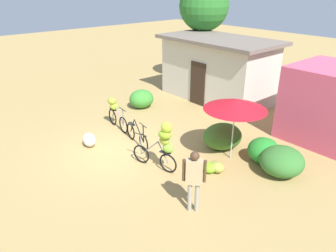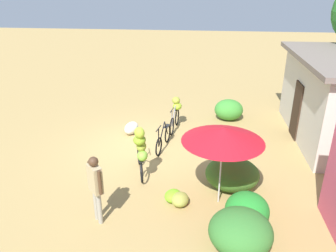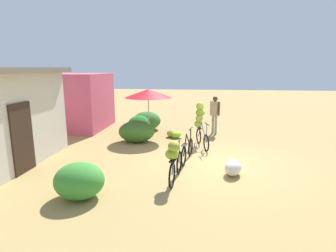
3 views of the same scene
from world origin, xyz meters
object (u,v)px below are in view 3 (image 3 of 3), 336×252
Objects in this scene: shop_pink at (77,101)px; market_umbrella at (148,93)px; bicycle_leftmost at (174,158)px; bicycle_center_loaded at (200,121)px; banana_pile_on_ground at (174,134)px; bicycle_near_pile at (187,150)px; produce_sack at (233,167)px; person_vendor at (215,111)px.

shop_pink is 1.54× the size of market_umbrella.
market_umbrella is at bearing 18.29° from bicycle_leftmost.
market_umbrella is 2.53m from bicycle_center_loaded.
banana_pile_on_ground is (1.06, 1.11, -0.80)m from bicycle_center_loaded.
bicycle_near_pile reaches higher than produce_sack.
bicycle_center_loaded reaches higher than banana_pile_on_ground.
person_vendor is (1.95, -0.65, 0.10)m from bicycle_center_loaded.
bicycle_leftmost is 5.82m from person_vendor.
shop_pink is at bearing 52.25° from produce_sack.
bicycle_leftmost is at bearing 115.27° from produce_sack.
market_umbrella is at bearing 67.71° from bicycle_center_loaded.
banana_pile_on_ground is 2.17m from person_vendor.
bicycle_leftmost is 0.97× the size of bicycle_center_loaded.
bicycle_leftmost reaches higher than banana_pile_on_ground.
bicycle_center_loaded is 2.06m from person_vendor.
shop_pink is at bearing 74.43° from banana_pile_on_ground.
bicycle_near_pile is at bearing 168.31° from bicycle_center_loaded.
bicycle_near_pile is 3.06m from banana_pile_on_ground.
bicycle_near_pile is at bearing -127.55° from shop_pink.
shop_pink is 7.19m from bicycle_near_pile.
produce_sack is at bearing -162.56° from bicycle_center_loaded.
bicycle_leftmost is at bearing 171.92° from bicycle_near_pile.
shop_pink is 1.99× the size of bicycle_leftmost.
market_umbrella is 5.22m from produce_sack.
bicycle_leftmost is 2.15× the size of banana_pile_on_ground.
bicycle_near_pile is 0.99× the size of bicycle_center_loaded.
bicycle_leftmost is 0.94× the size of person_vendor.
bicycle_center_loaded is at bearing -133.64° from banana_pile_on_ground.
shop_pink is 4.29× the size of banana_pile_on_ground.
person_vendor reaches higher than bicycle_center_loaded.
banana_pile_on_ground is at bearing 26.93° from produce_sack.
bicycle_center_loaded is at bearing -111.96° from shop_pink.
market_umbrella reaches higher than person_vendor.
shop_pink reaches higher than banana_pile_on_ground.
bicycle_leftmost reaches higher than bicycle_near_pile.
bicycle_center_loaded is (1.91, -0.39, 0.61)m from bicycle_near_pile.
shop_pink is 5.25m from banana_pile_on_ground.
bicycle_leftmost is (-4.60, -1.52, -1.21)m from market_umbrella.
market_umbrella is 2.05m from banana_pile_on_ground.
market_umbrella is 2.97× the size of produce_sack.
shop_pink is at bearing 85.87° from person_vendor.
market_umbrella is at bearing -111.77° from shop_pink.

